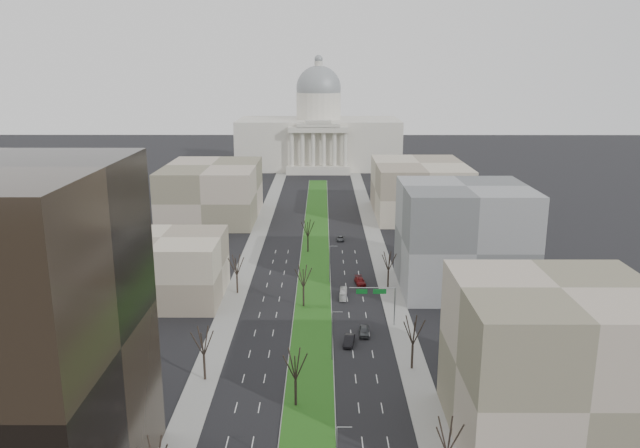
{
  "coord_description": "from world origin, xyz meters",
  "views": [
    {
      "loc": [
        2.02,
        -44.47,
        49.96
      ],
      "look_at": [
        1.37,
        110.92,
        10.37
      ],
      "focal_mm": 35.0,
      "sensor_mm": 36.0,
      "label": 1
    }
  ],
  "objects_px": {
    "car_grey_near": "(364,331)",
    "car_black": "(349,340)",
    "box_van": "(343,294)",
    "car_grey_far": "(340,238)",
    "car_red": "(360,281)"
  },
  "relations": [
    {
      "from": "box_van",
      "to": "car_red",
      "type": "bearing_deg",
      "value": 68.03
    },
    {
      "from": "car_red",
      "to": "box_van",
      "type": "xyz_separation_m",
      "value": [
        -4.23,
        -8.7,
        0.12
      ]
    },
    {
      "from": "car_grey_near",
      "to": "car_black",
      "type": "bearing_deg",
      "value": -123.38
    },
    {
      "from": "car_grey_near",
      "to": "car_black",
      "type": "relative_size",
      "value": 0.97
    },
    {
      "from": "car_red",
      "to": "car_grey_far",
      "type": "xyz_separation_m",
      "value": [
        -3.6,
        37.83,
        -0.16
      ]
    },
    {
      "from": "car_red",
      "to": "car_black",
      "type": "bearing_deg",
      "value": -103.69
    },
    {
      "from": "car_black",
      "to": "car_red",
      "type": "height_order",
      "value": "car_black"
    },
    {
      "from": "car_red",
      "to": "car_grey_far",
      "type": "bearing_deg",
      "value": 88.57
    },
    {
      "from": "car_grey_near",
      "to": "box_van",
      "type": "distance_m",
      "value": 20.05
    },
    {
      "from": "car_grey_far",
      "to": "box_van",
      "type": "distance_m",
      "value": 46.53
    },
    {
      "from": "car_red",
      "to": "box_van",
      "type": "bearing_deg",
      "value": -122.8
    },
    {
      "from": "car_grey_near",
      "to": "box_van",
      "type": "height_order",
      "value": "box_van"
    },
    {
      "from": "car_black",
      "to": "box_van",
      "type": "distance_m",
      "value": 23.93
    },
    {
      "from": "car_red",
      "to": "car_grey_far",
      "type": "relative_size",
      "value": 1.2
    },
    {
      "from": "car_grey_near",
      "to": "car_grey_far",
      "type": "relative_size",
      "value": 1.1
    }
  ]
}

